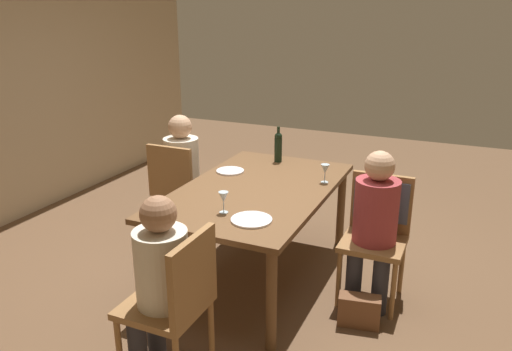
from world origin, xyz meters
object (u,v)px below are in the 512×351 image
(chair_far_right, at_px, (178,185))
(chair_near, at_px, (378,219))
(person_man_guest, at_px, (375,219))
(chair_left_end, at_px, (177,298))
(dinner_plate_guest_left, at_px, (251,220))
(person_man_bearded, at_px, (184,167))
(dinner_plate_host, at_px, (230,171))
(person_woman_host, at_px, (159,275))
(wine_bottle_tall_green, at_px, (278,146))
(dining_table, at_px, (256,197))
(wine_glass_centre, at_px, (325,170))
(handbag, at_px, (359,311))
(wine_glass_near_left, at_px, (223,198))

(chair_far_right, bearing_deg, chair_near, -5.95)
(chair_far_right, distance_m, person_man_guest, 1.88)
(chair_left_end, height_order, dinner_plate_guest_left, chair_left_end)
(chair_far_right, distance_m, chair_near, 1.85)
(person_man_bearded, distance_m, dinner_plate_guest_left, 1.53)
(person_man_guest, distance_m, dinner_plate_host, 1.32)
(chair_far_right, xyz_separation_m, dinner_plate_host, (-0.04, -0.56, 0.22))
(person_woman_host, relative_size, person_man_guest, 0.98)
(chair_near, relative_size, person_man_guest, 0.80)
(person_man_bearded, xyz_separation_m, wine_bottle_tall_green, (0.28, -0.82, 0.22))
(wine_bottle_tall_green, bearing_deg, dinner_plate_host, 149.31)
(dining_table, distance_m, chair_left_end, 1.29)
(person_man_guest, xyz_separation_m, wine_bottle_tall_green, (0.74, 1.02, 0.23))
(dining_table, relative_size, wine_glass_centre, 12.02)
(person_man_bearded, relative_size, wine_bottle_tall_green, 3.63)
(chair_near, bearing_deg, person_woman_host, 55.91)
(dining_table, relative_size, handbag, 6.40)
(dining_table, distance_m, person_woman_host, 1.28)
(person_woman_host, distance_m, wine_bottle_tall_green, 2.00)
(person_woman_host, relative_size, person_man_bearded, 0.97)
(chair_near, height_order, dinner_plate_host, chair_near)
(chair_left_end, distance_m, chair_near, 1.63)
(wine_glass_centre, xyz_separation_m, dinner_plate_host, (-0.06, 0.81, -0.10))
(chair_near, height_order, handbag, chair_near)
(handbag, bearing_deg, wine_glass_centre, 34.73)
(chair_left_end, xyz_separation_m, dinner_plate_guest_left, (0.69, -0.14, 0.22))
(dinner_plate_guest_left, bearing_deg, chair_near, -44.46)
(person_man_bearded, bearing_deg, dinner_plate_guest_left, -41.38)
(dinner_plate_guest_left, distance_m, handbag, 0.97)
(person_man_guest, bearing_deg, person_woman_host, 52.84)
(person_woman_host, bearing_deg, chair_left_end, -90.00)
(dining_table, relative_size, wine_glass_near_left, 12.02)
(person_man_bearded, bearing_deg, person_woman_host, -62.28)
(person_man_guest, height_order, handbag, person_man_guest)
(chair_left_end, xyz_separation_m, wine_glass_centre, (1.61, -0.36, 0.32))
(person_man_bearded, xyz_separation_m, wine_glass_near_left, (-0.96, -0.92, 0.18))
(wine_glass_near_left, distance_m, wine_glass_centre, 0.98)
(chair_left_end, distance_m, person_man_bearded, 1.99)
(person_man_guest, xyz_separation_m, dinner_plate_guest_left, (-0.56, 0.69, 0.09))
(chair_left_end, height_order, wine_glass_near_left, chair_left_end)
(chair_near, relative_size, person_woman_host, 0.82)
(person_man_bearded, relative_size, wine_glass_near_left, 7.78)
(dining_table, distance_m, wine_glass_centre, 0.59)
(chair_near, xyz_separation_m, wine_bottle_tall_green, (0.59, 1.02, 0.30))
(wine_glass_near_left, xyz_separation_m, handbag, (0.19, -0.92, -0.74))
(chair_left_end, bearing_deg, dinner_plate_host, 16.12)
(chair_left_end, bearing_deg, person_woman_host, 90.00)
(dining_table, relative_size, person_woman_host, 1.59)
(chair_near, xyz_separation_m, wine_glass_near_left, (-0.66, 0.92, 0.26))
(wine_glass_near_left, xyz_separation_m, wine_glass_centre, (0.87, -0.45, 0.00))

